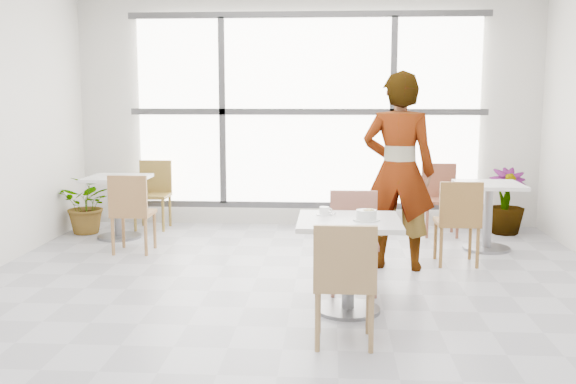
# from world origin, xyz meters

# --- Properties ---
(floor) EXTENTS (7.00, 7.00, 0.00)m
(floor) POSITION_xyz_m (0.00, 0.00, 0.00)
(floor) COLOR #9E9EA5
(floor) RESTS_ON ground
(wall_back) EXTENTS (6.00, 0.00, 6.00)m
(wall_back) POSITION_xyz_m (0.00, 3.50, 1.50)
(wall_back) COLOR silver
(wall_back) RESTS_ON ground
(wall_front) EXTENTS (6.00, 0.00, 6.00)m
(wall_front) POSITION_xyz_m (0.00, -3.50, 1.50)
(wall_front) COLOR silver
(wall_front) RESTS_ON ground
(window) EXTENTS (4.60, 0.07, 2.52)m
(window) POSITION_xyz_m (0.00, 3.44, 1.50)
(window) COLOR white
(window) RESTS_ON ground
(main_table) EXTENTS (0.80, 0.80, 0.75)m
(main_table) POSITION_xyz_m (0.46, -0.04, 0.52)
(main_table) COLOR silver
(main_table) RESTS_ON ground
(chair_near) EXTENTS (0.42, 0.42, 0.87)m
(chair_near) POSITION_xyz_m (0.42, -0.79, 0.50)
(chair_near) COLOR #A47E4F
(chair_near) RESTS_ON ground
(chair_far) EXTENTS (0.42, 0.42, 0.87)m
(chair_far) POSITION_xyz_m (0.52, 0.59, 0.50)
(chair_far) COLOR #9B604D
(chair_far) RESTS_ON ground
(oatmeal_bowl) EXTENTS (0.21, 0.21, 0.10)m
(oatmeal_bowl) POSITION_xyz_m (0.60, -0.08, 0.79)
(oatmeal_bowl) COLOR silver
(oatmeal_bowl) RESTS_ON main_table
(coffee_cup) EXTENTS (0.16, 0.13, 0.07)m
(coffee_cup) POSITION_xyz_m (0.27, 0.13, 0.78)
(coffee_cup) COLOR white
(coffee_cup) RESTS_ON main_table
(person) EXTENTS (0.79, 0.59, 1.95)m
(person) POSITION_xyz_m (0.98, 1.34, 0.97)
(person) COLOR black
(person) RESTS_ON ground
(bg_table_left) EXTENTS (0.70, 0.70, 0.75)m
(bg_table_left) POSITION_xyz_m (-2.23, 2.53, 0.49)
(bg_table_left) COLOR silver
(bg_table_left) RESTS_ON ground
(bg_table_right) EXTENTS (0.70, 0.70, 0.75)m
(bg_table_right) POSITION_xyz_m (2.06, 2.20, 0.49)
(bg_table_right) COLOR white
(bg_table_right) RESTS_ON ground
(bg_chair_left_near) EXTENTS (0.42, 0.42, 0.87)m
(bg_chair_left_near) POSITION_xyz_m (-1.84, 1.76, 0.50)
(bg_chair_left_near) COLOR olive
(bg_chair_left_near) RESTS_ON ground
(bg_chair_left_far) EXTENTS (0.42, 0.42, 0.87)m
(bg_chair_left_far) POSITION_xyz_m (-1.97, 3.19, 0.50)
(bg_chair_left_far) COLOR olive
(bg_chair_left_far) RESTS_ON ground
(bg_chair_right_near) EXTENTS (0.42, 0.42, 0.87)m
(bg_chair_right_near) POSITION_xyz_m (1.60, 1.47, 0.50)
(bg_chair_right_near) COLOR olive
(bg_chair_right_near) RESTS_ON ground
(bg_chair_right_far) EXTENTS (0.42, 0.42, 0.87)m
(bg_chair_right_far) POSITION_xyz_m (1.66, 3.02, 0.50)
(bg_chair_right_far) COLOR brown
(bg_chair_right_far) RESTS_ON ground
(plant_left) EXTENTS (0.73, 0.66, 0.73)m
(plant_left) POSITION_xyz_m (-2.70, 2.77, 0.36)
(plant_left) COLOR #3C7A37
(plant_left) RESTS_ON ground
(plant_right) EXTENTS (0.48, 0.48, 0.82)m
(plant_right) POSITION_xyz_m (2.49, 3.09, 0.41)
(plant_right) COLOR #578E45
(plant_right) RESTS_ON ground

